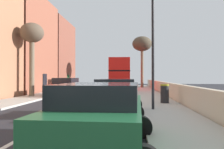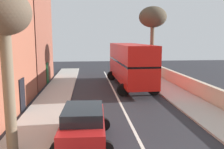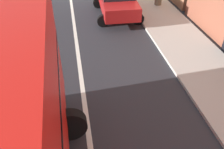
{
  "view_description": "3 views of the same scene",
  "coord_description": "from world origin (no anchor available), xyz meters",
  "views": [
    {
      "loc": [
        3.16,
        -15.2,
        1.78
      ],
      "look_at": [
        0.9,
        12.16,
        2.04
      ],
      "focal_mm": 36.45,
      "sensor_mm": 36.0,
      "label": 1
    },
    {
      "loc": [
        -2.27,
        -5.55,
        4.62
      ],
      "look_at": [
        -0.23,
        14.28,
        1.54
      ],
      "focal_mm": 37.83,
      "sensor_mm": 36.0,
      "label": 2
    },
    {
      "loc": [
        0.14,
        17.26,
        5.55
      ],
      "look_at": [
        -0.85,
        11.93,
        1.44
      ],
      "focal_mm": 37.92,
      "sensor_mm": 36.0,
      "label": 3
    }
  ],
  "objects": []
}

